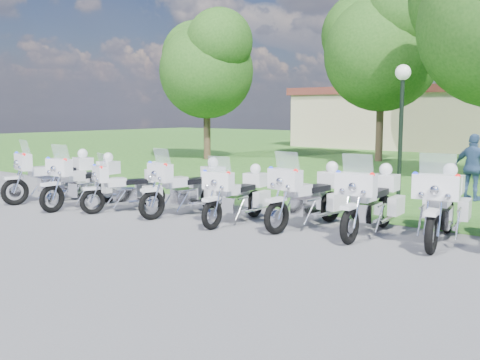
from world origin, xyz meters
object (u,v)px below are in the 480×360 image
Objects in this scene: motorcycle_2 at (129,186)px; lamp_post at (402,97)px; motorcycle_4 at (238,194)px; bystander_c at (473,168)px; motorcycle_6 at (371,200)px; motorcycle_7 at (443,204)px; motorcycle_3 at (188,186)px; motorcycle_0 at (55,175)px; motorcycle_5 at (310,195)px; motorcycle_1 at (86,180)px.

motorcycle_2 is 8.04m from lamp_post.
bystander_c is (3.32, 6.32, 0.29)m from motorcycle_4.
motorcycle_6 reaches higher than motorcycle_4.
motorcycle_7 is 0.69× the size of lamp_post.
bystander_c is (4.82, 6.36, 0.24)m from motorcycle_3.
motorcycle_0 reaches higher than motorcycle_2.
motorcycle_6 is 0.66× the size of lamp_post.
motorcycle_2 is 6.02m from motorcycle_6.
motorcycle_2 is 4.68m from motorcycle_5.
motorcycle_2 is at bearing 9.91° from motorcycle_6.
motorcycle_6 is (2.85, 0.76, 0.06)m from motorcycle_4.
motorcycle_3 is at bearing -1.86° from motorcycle_4.
motorcycle_3 is 1.30× the size of bystander_c.
motorcycle_3 is (4.23, 0.89, -0.04)m from motorcycle_0.
motorcycle_6 is at bearing -169.99° from motorcycle_1.
motorcycle_1 is 0.96× the size of motorcycle_7.
lamp_post reaches higher than motorcycle_6.
motorcycle_0 is 2.74m from motorcycle_2.
motorcycle_3 is at bearing 19.86° from motorcycle_5.
motorcycle_5 is 1.35m from motorcycle_6.
motorcycle_6 is 5.55m from lamp_post.
lamp_post reaches higher than motorcycle_0.
motorcycle_0 is 1.37× the size of bystander_c.
motorcycle_4 is at bearing 72.68° from bystander_c.
motorcycle_6 reaches higher than motorcycle_5.
motorcycle_6 is (5.86, 1.37, 0.09)m from motorcycle_2.
motorcycle_6 is at bearing -154.59° from motorcycle_0.
motorcycle_1 reaches higher than motorcycle_4.
motorcycle_0 is 10.01m from lamp_post.
motorcycle_1 is 6.06m from motorcycle_5.
motorcycle_2 is at bearing -125.47° from lamp_post.
motorcycle_3 is 6.81m from lamp_post.
motorcycle_6 is 5.58m from bystander_c.
motorcycle_0 is 1.05× the size of motorcycle_3.
motorcycle_7 is at bearing 109.70° from bystander_c.
motorcycle_0 is 5.81m from motorcycle_4.
motorcycle_5 is at bearing -144.05° from motorcycle_2.
lamp_post is at bearing -77.48° from motorcycle_6.
motorcycle_2 is at bearing 57.98° from bystander_c.
motorcycle_4 is 2.95m from motorcycle_6.
lamp_post is at bearing -134.56° from motorcycle_1.
motorcycle_0 is at bearing 20.02° from motorcycle_5.
lamp_post is (5.82, 6.59, 2.19)m from motorcycle_1.
motorcycle_6 reaches higher than motorcycle_2.
bystander_c reaches higher than motorcycle_4.
lamp_post is at bearing -106.56° from motorcycle_3.
motorcycle_1 is (1.37, 0.02, -0.03)m from motorcycle_0.
lamp_post is at bearing -68.77° from motorcycle_7.
lamp_post is (-0.05, 5.09, 2.19)m from motorcycle_5.
lamp_post is (2.97, 5.72, 2.21)m from motorcycle_3.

